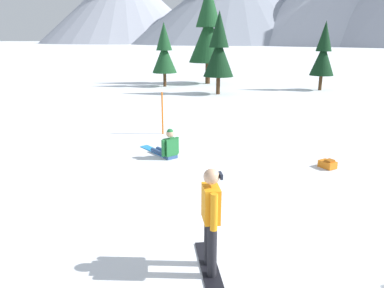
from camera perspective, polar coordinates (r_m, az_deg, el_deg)
The scene contains 11 objects.
ground_plane at distance 6.95m, azimuth 18.96°, elevation -15.68°, with size 800.00×800.00×0.00m, color white.
snowboarder_foreground at distance 5.66m, azimuth 2.98°, elevation -11.77°, with size 0.76×1.61×1.74m.
snowboarder_midground at distance 11.28m, azimuth -3.97°, elevation -0.46°, with size 1.55×1.43×0.94m.
backpack_orange at distance 11.06m, azimuth 20.68°, elevation -2.98°, with size 0.53×0.55×0.27m.
trail_marker_pole at distance 13.91m, azimuth -4.70°, elevation 4.87°, with size 0.06×0.06×1.63m, color orange.
pine_tree_tall at distance 28.05m, azimuth -4.42°, elevation 14.33°, with size 1.87×1.87×4.75m.
pine_tree_short at distance 24.07m, azimuth 4.27°, elevation 14.69°, with size 1.98×1.98×5.29m.
pine_tree_broad at distance 27.51m, azimuth 20.07°, elevation 13.37°, with size 1.66×1.66×4.76m.
pine_tree_young at distance 29.83m, azimuth 2.59°, elevation 17.64°, with size 3.05×3.05×7.77m.
peak_central_summit at distance 285.12m, azimuth -10.67°, elevation 21.07°, with size 122.93×122.93×53.65m.
peak_north_spur at distance 246.87m, azimuth 6.92°, elevation 21.62°, with size 136.71×136.71×50.67m.
Camera 1 is at (-1.07, -5.85, 3.59)m, focal length 33.70 mm.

